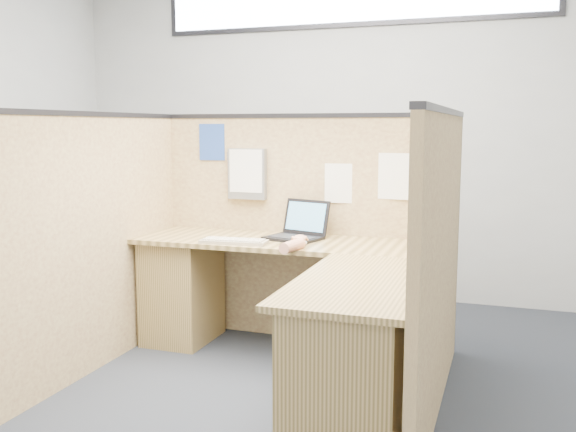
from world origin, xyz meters
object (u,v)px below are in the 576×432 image
at_px(laptop, 296,229).
at_px(mouse, 300,242).
at_px(keyboard, 234,241).
at_px(l_desk, 295,312).

height_order(laptop, mouse, laptop).
distance_m(laptop, mouse, 0.27).
relative_size(laptop, mouse, 4.10).
bearing_deg(keyboard, l_desk, -27.22).
bearing_deg(mouse, laptop, 113.23).
relative_size(laptop, keyboard, 0.95).
bearing_deg(mouse, l_desk, -78.54).
bearing_deg(l_desk, keyboard, 157.55).
height_order(laptop, keyboard, laptop).
relative_size(l_desk, laptop, 4.88).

